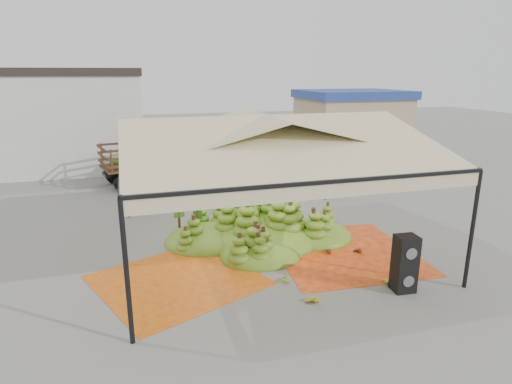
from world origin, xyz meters
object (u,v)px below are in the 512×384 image
object	(u,v)px
truck_left	(170,156)
vendor	(219,188)
banana_heap	(264,220)
truck_right	(295,144)
speaker_stack	(405,264)

from	to	relation	value
truck_left	vendor	bearing A→B (deg)	-90.16
banana_heap	truck_right	world-z (taller)	truck_right
vendor	truck_left	distance (m)	5.56
speaker_stack	truck_right	xyz separation A→B (m)	(2.08, 12.55, 0.86)
vendor	banana_heap	bearing A→B (deg)	82.92
speaker_stack	truck_left	xyz separation A→B (m)	(-4.30, 12.90, 0.53)
truck_left	truck_right	distance (m)	6.40
speaker_stack	vendor	size ratio (longest dim) A/B	0.80
vendor	truck_right	world-z (taller)	truck_right
banana_heap	truck_left	size ratio (longest dim) A/B	1.00
truck_right	truck_left	bearing A→B (deg)	-177.01
truck_left	truck_right	size ratio (longest dim) A/B	0.81
truck_left	speaker_stack	bearing A→B (deg)	-85.38
banana_heap	truck_right	distance (m)	9.53
banana_heap	truck_left	distance (m)	9.03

